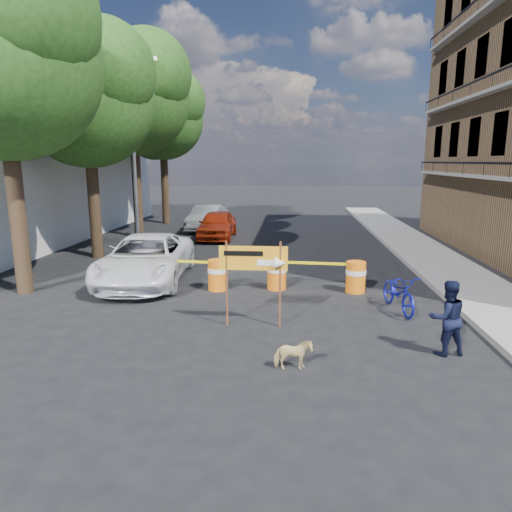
% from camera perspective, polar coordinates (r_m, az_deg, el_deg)
% --- Properties ---
extents(ground, '(120.00, 120.00, 0.00)m').
position_cam_1_polar(ground, '(10.81, -0.20, -8.37)').
color(ground, black).
rests_on(ground, ground).
extents(sidewalk_east, '(2.40, 40.00, 0.15)m').
position_cam_1_polar(sidewalk_east, '(17.36, 22.41, -1.24)').
color(sidewalk_east, gray).
rests_on(sidewalk_east, ground).
extents(tree_near, '(5.46, 5.20, 9.15)m').
position_cam_1_polar(tree_near, '(14.52, -29.06, 20.85)').
color(tree_near, '#332316').
rests_on(tree_near, ground).
extents(tree_mid_a, '(5.25, 5.00, 8.68)m').
position_cam_1_polar(tree_mid_a, '(18.85, -20.24, 18.06)').
color(tree_mid_a, '#332316').
rests_on(tree_mid_a, ground).
extents(tree_mid_b, '(5.67, 5.40, 9.62)m').
position_cam_1_polar(tree_mid_b, '(23.56, -15.06, 18.71)').
color(tree_mid_b, '#332316').
rests_on(tree_mid_b, ground).
extents(tree_far, '(5.04, 4.80, 8.84)m').
position_cam_1_polar(tree_far, '(28.26, -11.52, 16.63)').
color(tree_far, '#332316').
rests_on(tree_far, ground).
extents(streetlamp, '(1.25, 0.18, 8.00)m').
position_cam_1_polar(streetlamp, '(20.75, -14.92, 13.22)').
color(streetlamp, gray).
rests_on(streetlamp, ground).
extents(barrel_far_left, '(0.58, 0.58, 0.90)m').
position_cam_1_polar(barrel_far_left, '(13.99, -12.03, -1.91)').
color(barrel_far_left, orange).
rests_on(barrel_far_left, ground).
extents(barrel_mid_left, '(0.58, 0.58, 0.90)m').
position_cam_1_polar(barrel_mid_left, '(13.41, -4.81, -2.29)').
color(barrel_mid_left, orange).
rests_on(barrel_mid_left, ground).
extents(barrel_mid_right, '(0.58, 0.58, 0.90)m').
position_cam_1_polar(barrel_mid_right, '(13.46, 2.61, -2.20)').
color(barrel_mid_right, orange).
rests_on(barrel_mid_right, ground).
extents(barrel_far_right, '(0.58, 0.58, 0.90)m').
position_cam_1_polar(barrel_far_right, '(13.44, 12.36, -2.49)').
color(barrel_far_right, orange).
rests_on(barrel_far_right, ground).
extents(detour_sign, '(1.54, 0.29, 1.98)m').
position_cam_1_polar(detour_sign, '(10.19, 0.84, -1.07)').
color(detour_sign, '#592D19').
rests_on(detour_sign, ground).
extents(pedestrian, '(0.82, 0.70, 1.50)m').
position_cam_1_polar(pedestrian, '(9.65, 22.77, -7.13)').
color(pedestrian, black).
rests_on(pedestrian, ground).
extents(bicycle, '(0.81, 1.08, 1.86)m').
position_cam_1_polar(bicycle, '(11.96, 17.54, -2.28)').
color(bicycle, '#13199F').
rests_on(bicycle, ground).
extents(dog, '(0.72, 0.41, 0.57)m').
position_cam_1_polar(dog, '(8.47, 4.66, -12.20)').
color(dog, '#E9CF85').
rests_on(dog, ground).
extents(suv_white, '(2.75, 5.35, 1.44)m').
position_cam_1_polar(suv_white, '(14.66, -13.60, -0.36)').
color(suv_white, white).
rests_on(suv_white, ground).
extents(sedan_red, '(1.66, 4.02, 1.36)m').
position_cam_1_polar(sedan_red, '(22.37, -4.88, 3.94)').
color(sedan_red, '#A4280D').
rests_on(sedan_red, ground).
extents(sedan_silver, '(1.75, 4.23, 1.36)m').
position_cam_1_polar(sedan_silver, '(25.10, -6.09, 4.77)').
color(sedan_silver, '#9FA1A6').
rests_on(sedan_silver, ground).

